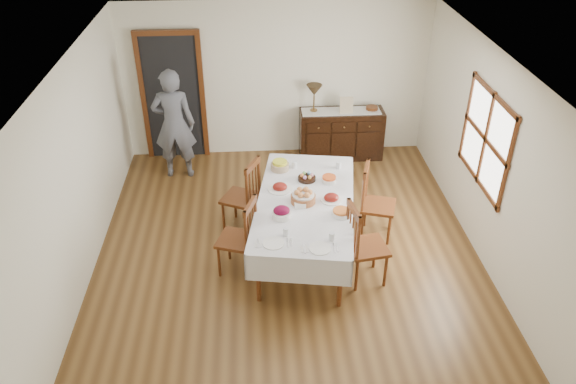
{
  "coord_description": "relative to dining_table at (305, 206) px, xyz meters",
  "views": [
    {
      "loc": [
        -0.39,
        -5.76,
        4.66
      ],
      "look_at": [
        0.0,
        0.1,
        0.95
      ],
      "focal_mm": 35.0,
      "sensor_mm": 36.0,
      "label": 1
    }
  ],
  "objects": [
    {
      "name": "carrot_bowl",
      "position": [
        0.35,
        0.41,
        0.13
      ],
      "size": [
        0.2,
        0.2,
        0.08
      ],
      "color": "white",
      "rests_on": "dining_table"
    },
    {
      "name": "chair_left_far",
      "position": [
        -0.79,
        0.58,
        -0.17
      ],
      "size": [
        0.6,
        0.6,
        1.08
      ],
      "rotation": [
        0.0,
        0.0,
        -2.02
      ],
      "color": "#572A12",
      "rests_on": "ground"
    },
    {
      "name": "runner",
      "position": [
        0.83,
        2.59,
        0.13
      ],
      "size": [
        1.3,
        0.35,
        0.01
      ],
      "color": "silver",
      "rests_on": "sideboard"
    },
    {
      "name": "glass_far_b",
      "position": [
        0.53,
        0.76,
        0.14
      ],
      "size": [
        0.07,
        0.07,
        0.1
      ],
      "color": "white",
      "rests_on": "dining_table"
    },
    {
      "name": "deco_bowl",
      "position": [
        1.35,
        2.62,
        0.15
      ],
      "size": [
        0.2,
        0.2,
        0.06
      ],
      "color": "#572A12",
      "rests_on": "sideboard"
    },
    {
      "name": "butter_dish",
      "position": [
        -0.08,
        -0.17,
        0.13
      ],
      "size": [
        0.15,
        0.11,
        0.07
      ],
      "color": "white",
      "rests_on": "dining_table"
    },
    {
      "name": "chair_left_near",
      "position": [
        -0.83,
        -0.35,
        -0.18
      ],
      "size": [
        0.55,
        0.55,
        1.05
      ],
      "rotation": [
        0.0,
        0.0,
        -1.9
      ],
      "color": "#572A12",
      "rests_on": "ground"
    },
    {
      "name": "dining_table",
      "position": [
        0.0,
        0.0,
        0.0
      ],
      "size": [
        1.56,
        2.51,
        0.81
      ],
      "rotation": [
        0.0,
        0.0,
        -0.16
      ],
      "color": "silver",
      "rests_on": "ground"
    },
    {
      "name": "casserole_dish",
      "position": [
        0.39,
        -0.37,
        0.13
      ],
      "size": [
        0.23,
        0.23,
        0.07
      ],
      "color": "white",
      "rests_on": "dining_table"
    },
    {
      "name": "table_lamp",
      "position": [
        0.38,
        2.63,
        0.48
      ],
      "size": [
        0.26,
        0.26,
        0.46
      ],
      "color": "brown",
      "rests_on": "sideboard"
    },
    {
      "name": "bread_basket",
      "position": [
        -0.04,
        -0.05,
        0.17
      ],
      "size": [
        0.31,
        0.31,
        0.18
      ],
      "color": "brown",
      "rests_on": "dining_table"
    },
    {
      "name": "setting_left",
      "position": [
        -0.4,
        -0.83,
        0.11
      ],
      "size": [
        0.44,
        0.31,
        0.1
      ],
      "color": "white",
      "rests_on": "dining_table"
    },
    {
      "name": "sideboard",
      "position": [
        0.85,
        2.59,
        -0.29
      ],
      "size": [
        1.4,
        0.51,
        0.84
      ],
      "color": "black",
      "rests_on": "ground"
    },
    {
      "name": "ground",
      "position": [
        -0.22,
        -0.13,
        -0.71
      ],
      "size": [
        6.0,
        6.0,
        0.0
      ],
      "primitive_type": "plane",
      "color": "brown"
    },
    {
      "name": "egg_basket",
      "position": [
        0.06,
        0.48,
        0.13
      ],
      "size": [
        0.24,
        0.24,
        0.1
      ],
      "color": "black",
      "rests_on": "dining_table"
    },
    {
      "name": "setting_right",
      "position": [
        0.11,
        -0.96,
        0.11
      ],
      "size": [
        0.44,
        0.31,
        0.1
      ],
      "color": "white",
      "rests_on": "dining_table"
    },
    {
      "name": "picture_frame",
      "position": [
        0.9,
        2.51,
        0.26
      ],
      "size": [
        0.22,
        0.08,
        0.28
      ],
      "color": "#C2B190",
      "rests_on": "sideboard"
    },
    {
      "name": "room_shell",
      "position": [
        -0.37,
        0.29,
        0.93
      ],
      "size": [
        5.02,
        6.02,
        2.65
      ],
      "color": "silver",
      "rests_on": "ground"
    },
    {
      "name": "pineapple_bowl",
      "position": [
        -0.28,
        0.79,
        0.15
      ],
      "size": [
        0.25,
        0.25,
        0.13
      ],
      "color": "tan",
      "rests_on": "dining_table"
    },
    {
      "name": "glass_far_a",
      "position": [
        -0.08,
        0.82,
        0.14
      ],
      "size": [
        0.07,
        0.07,
        0.1
      ],
      "color": "white",
      "rests_on": "dining_table"
    },
    {
      "name": "chair_right_near",
      "position": [
        0.64,
        -0.62,
        -0.16
      ],
      "size": [
        0.52,
        0.52,
        1.09
      ],
      "rotation": [
        0.0,
        0.0,
        1.73
      ],
      "color": "#572A12",
      "rests_on": "ground"
    },
    {
      "name": "person",
      "position": [
        -1.86,
        2.14,
        0.24
      ],
      "size": [
        0.6,
        0.38,
        1.91
      ],
      "primitive_type": "imported",
      "rotation": [
        0.0,
        0.0,
        3.14
      ],
      "color": "#595C67",
      "rests_on": "ground"
    },
    {
      "name": "ham_platter_a",
      "position": [
        -0.31,
        0.27,
        0.12
      ],
      "size": [
        0.32,
        0.32,
        0.11
      ],
      "color": "white",
      "rests_on": "dining_table"
    },
    {
      "name": "beet_bowl",
      "position": [
        -0.32,
        -0.36,
        0.16
      ],
      "size": [
        0.24,
        0.24,
        0.15
      ],
      "color": "white",
      "rests_on": "dining_table"
    },
    {
      "name": "chair_right_far",
      "position": [
        0.96,
        0.31,
        -0.18
      ],
      "size": [
        0.55,
        0.55,
        1.06
      ],
      "rotation": [
        0.0,
        0.0,
        1.27
      ],
      "color": "#572A12",
      "rests_on": "ground"
    },
    {
      "name": "ham_platter_b",
      "position": [
        0.32,
        -0.04,
        0.13
      ],
      "size": [
        0.28,
        0.28,
        0.11
      ],
      "color": "white",
      "rests_on": "dining_table"
    }
  ]
}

